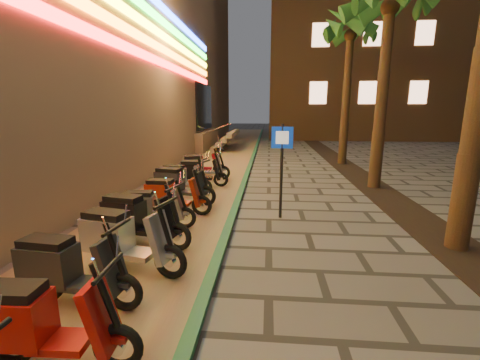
# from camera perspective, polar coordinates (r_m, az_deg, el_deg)

# --- Properties ---
(ground) EXTENTS (120.00, 120.00, 0.00)m
(ground) POSITION_cam_1_polar(r_m,az_deg,el_deg) (4.87, 5.12, -20.11)
(ground) COLOR #474442
(ground) RESTS_ON ground
(parking_strip) EXTENTS (3.40, 60.00, 0.01)m
(parking_strip) POSITION_cam_1_polar(r_m,az_deg,el_deg) (14.57, -5.11, 2.01)
(parking_strip) COLOR #8C7251
(parking_strip) RESTS_ON ground
(green_curb) EXTENTS (0.18, 60.00, 0.10)m
(green_curb) POSITION_cam_1_polar(r_m,az_deg,el_deg) (14.36, 1.58, 2.08)
(green_curb) COLOR #235D3B
(green_curb) RESTS_ON ground
(planting_strip) EXTENTS (1.20, 40.00, 0.02)m
(planting_strip) POSITION_cam_1_polar(r_m,az_deg,el_deg) (10.15, 25.98, -3.77)
(planting_strip) COLOR black
(planting_strip) RESTS_ON ground
(apartment_block) EXTENTS (18.00, 16.06, 25.00)m
(apartment_block) POSITION_cam_1_polar(r_m,az_deg,el_deg) (38.51, 20.74, 26.49)
(apartment_block) COLOR brown
(apartment_block) RESTS_ON ground
(palm_c) EXTENTS (2.97, 3.02, 6.91)m
(palm_c) POSITION_cam_1_polar(r_m,az_deg,el_deg) (12.10, 25.15, 26.21)
(palm_c) COLOR #472D19
(palm_c) RESTS_ON ground
(palm_d) EXTENTS (2.97, 3.02, 7.16)m
(palm_d) POSITION_cam_1_polar(r_m,az_deg,el_deg) (16.85, 19.05, 23.14)
(palm_d) COLOR #472D19
(palm_d) RESTS_ON ground
(pedestrian_sign) EXTENTS (0.51, 0.11, 2.30)m
(pedestrian_sign) POSITION_cam_1_polar(r_m,az_deg,el_deg) (7.71, 7.43, 3.88)
(pedestrian_sign) COLOR black
(pedestrian_sign) RESTS_ON ground
(scooter_2) EXTENTS (1.69, 0.59, 1.19)m
(scooter_2) POSITION_cam_1_polar(r_m,az_deg,el_deg) (4.07, -32.27, -20.65)
(scooter_2) COLOR black
(scooter_2) RESTS_ON ground
(scooter_3) EXTENTS (1.74, 0.64, 1.22)m
(scooter_3) POSITION_cam_1_polar(r_m,az_deg,el_deg) (5.04, -28.48, -13.59)
(scooter_3) COLOR black
(scooter_3) RESTS_ON ground
(scooter_4) EXTENTS (1.84, 0.86, 1.30)m
(scooter_4) POSITION_cam_1_polar(r_m,az_deg,el_deg) (5.64, -20.24, -9.71)
(scooter_4) COLOR black
(scooter_4) RESTS_ON ground
(scooter_5) EXTENTS (1.83, 0.83, 1.29)m
(scooter_5) POSITION_cam_1_polar(r_m,az_deg,el_deg) (6.56, -17.89, -6.46)
(scooter_5) COLOR black
(scooter_5) RESTS_ON ground
(scooter_6) EXTENTS (1.60, 0.63, 1.13)m
(scooter_6) POSITION_cam_1_polar(r_m,az_deg,el_deg) (7.39, -15.67, -4.80)
(scooter_6) COLOR black
(scooter_6) RESTS_ON ground
(scooter_7) EXTENTS (1.67, 0.59, 1.18)m
(scooter_7) POSITION_cam_1_polar(r_m,az_deg,el_deg) (8.27, -12.25, -2.62)
(scooter_7) COLOR black
(scooter_7) RESTS_ON ground
(scooter_8) EXTENTS (1.84, 0.89, 1.30)m
(scooter_8) POSITION_cam_1_polar(r_m,az_deg,el_deg) (9.27, -10.92, -0.62)
(scooter_8) COLOR black
(scooter_8) RESTS_ON ground
(scooter_9) EXTENTS (1.66, 0.75, 1.17)m
(scooter_9) POSITION_cam_1_polar(r_m,az_deg,el_deg) (10.31, -10.38, 0.39)
(scooter_9) COLOR black
(scooter_9) RESTS_ON ground
(scooter_10) EXTENTS (1.66, 0.58, 1.17)m
(scooter_10) POSITION_cam_1_polar(r_m,az_deg,el_deg) (11.15, -7.48, 1.39)
(scooter_10) COLOR black
(scooter_10) RESTS_ON ground
(scooter_11) EXTENTS (1.76, 0.85, 1.24)m
(scooter_11) POSITION_cam_1_polar(r_m,az_deg,el_deg) (12.10, -6.99, 2.41)
(scooter_11) COLOR black
(scooter_11) RESTS_ON ground
(scooter_12) EXTENTS (1.56, 0.55, 1.10)m
(scooter_12) POSITION_cam_1_polar(r_m,az_deg,el_deg) (13.15, -7.07, 2.93)
(scooter_12) COLOR black
(scooter_12) RESTS_ON ground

